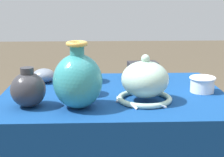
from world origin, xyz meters
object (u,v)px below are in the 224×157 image
object	(u,v)px
vase_dome_bell	(145,82)
cup_wide_rose	(84,85)
vase_tall_bulbous	(78,80)
cup_wide_porcelain	(202,84)
mosaic_tile_box	(143,70)
cup_wide_terracotta	(85,72)
bowl_shallow_slate	(44,75)
jar_round_charcoal	(28,89)

from	to	relation	value
vase_dome_bell	cup_wide_rose	xyz separation A→B (m)	(-0.25, 0.10, -0.04)
vase_tall_bulbous	cup_wide_porcelain	bearing A→B (deg)	19.85
vase_tall_bulbous	cup_wide_rose	size ratio (longest dim) A/B	2.26
vase_dome_bell	cup_wide_rose	size ratio (longest dim) A/B	2.07
mosaic_tile_box	vase_tall_bulbous	bearing A→B (deg)	-130.21
cup_wide_terracotta	vase_tall_bulbous	bearing A→B (deg)	-91.49
mosaic_tile_box	cup_wide_rose	distance (m)	0.41
bowl_shallow_slate	cup_wide_porcelain	world-z (taller)	cup_wide_porcelain
vase_dome_bell	cup_wide_rose	distance (m)	0.28
cup_wide_rose	cup_wide_porcelain	distance (m)	0.53
vase_dome_bell	cup_wide_porcelain	size ratio (longest dim) A/B	2.01
vase_dome_bell	cup_wide_porcelain	world-z (taller)	vase_dome_bell
vase_tall_bulbous	jar_round_charcoal	distance (m)	0.20
vase_tall_bulbous	cup_wide_terracotta	xyz separation A→B (m)	(0.01, 0.40, -0.06)
mosaic_tile_box	cup_wide_terracotta	xyz separation A→B (m)	(-0.30, -0.06, 0.01)
mosaic_tile_box	cup_wide_terracotta	bearing A→B (deg)	-174.98
vase_tall_bulbous	bowl_shallow_slate	distance (m)	0.45
vase_tall_bulbous	mosaic_tile_box	world-z (taller)	vase_tall_bulbous
mosaic_tile_box	vase_dome_bell	bearing A→B (deg)	-102.41
vase_dome_bell	mosaic_tile_box	distance (m)	0.39
bowl_shallow_slate	cup_wide_porcelain	distance (m)	0.77
mosaic_tile_box	cup_wide_porcelain	size ratio (longest dim) A/B	1.35
cup_wide_terracotta	mosaic_tile_box	bearing A→B (deg)	11.42
vase_dome_bell	mosaic_tile_box	xyz separation A→B (m)	(0.04, 0.39, -0.04)
cup_wide_rose	cup_wide_porcelain	bearing A→B (deg)	2.25
cup_wide_terracotta	cup_wide_porcelain	xyz separation A→B (m)	(0.54, -0.21, -0.01)
cup_wide_rose	mosaic_tile_box	bearing A→B (deg)	44.20
bowl_shallow_slate	mosaic_tile_box	bearing A→B (deg)	7.31
bowl_shallow_slate	cup_wide_terracotta	size ratio (longest dim) A/B	0.84
vase_tall_bulbous	bowl_shallow_slate	size ratio (longest dim) A/B	2.33
vase_tall_bulbous	cup_wide_terracotta	distance (m)	0.41
vase_tall_bulbous	jar_round_charcoal	world-z (taller)	vase_tall_bulbous
jar_round_charcoal	vase_dome_bell	bearing A→B (deg)	6.41
vase_tall_bulbous	cup_wide_rose	world-z (taller)	vase_tall_bulbous
cup_wide_rose	cup_wide_terracotta	bearing A→B (deg)	91.23
mosaic_tile_box	jar_round_charcoal	world-z (taller)	jar_round_charcoal
cup_wide_terracotta	jar_round_charcoal	world-z (taller)	jar_round_charcoal
vase_tall_bulbous	cup_wide_porcelain	size ratio (longest dim) A/B	2.19
vase_dome_bell	cup_wide_terracotta	bearing A→B (deg)	128.03
jar_round_charcoal	bowl_shallow_slate	bearing A→B (deg)	89.90
cup_wide_terracotta	cup_wide_porcelain	world-z (taller)	cup_wide_terracotta
cup_wide_porcelain	vase_dome_bell	bearing A→B (deg)	-155.72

